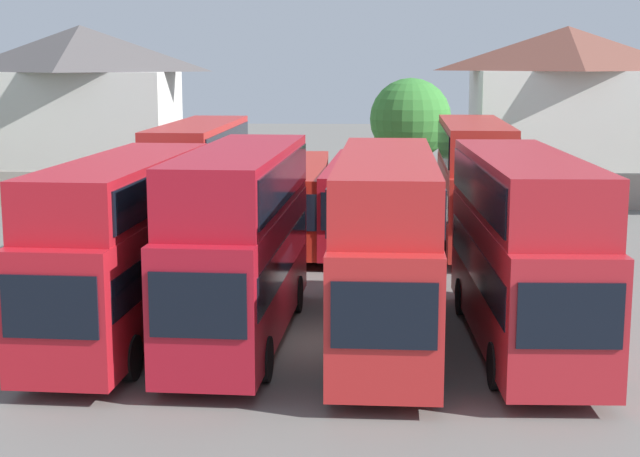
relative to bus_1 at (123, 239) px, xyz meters
The scene contains 13 objects.
ground 18.76m from the bus_1, 73.88° to the left, with size 140.00×140.00×0.00m, color slate.
depot_boundary_wall 24.25m from the bus_1, 77.70° to the left, with size 56.00×0.50×1.80m, color gray.
bus_1 is the anchor object (origin of this frame).
bus_2 3.15m from the bus_1, ahead, with size 3.00×10.44×5.17m.
bus_3 7.00m from the bus_1, ahead, with size 2.93×11.77×5.01m.
bus_4 10.56m from the bus_1, ahead, with size 2.69×10.59×5.05m.
bus_5 13.77m from the bus_1, 90.80° to the left, with size 2.90×11.28×4.93m.
bus_6 14.52m from the bus_1, 74.94° to the left, with size 2.72×11.36×3.27m.
bus_7 15.27m from the bus_1, 65.24° to the left, with size 3.10×11.40×3.37m.
bus_8 17.31m from the bus_1, 50.91° to the left, with size 2.93×10.53×5.03m.
house_terrace_left 31.84m from the bus_1, 107.51° to the left, with size 10.74×7.72×9.40m.
house_terrace_centre 36.06m from the bus_1, 59.63° to the left, with size 10.78×6.67×9.33m.
tree_right_of_lot 27.70m from the bus_1, 70.83° to the left, with size 4.30×4.30×6.52m.
Camera 1 is at (1.02, -24.81, 7.50)m, focal length 53.98 mm.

